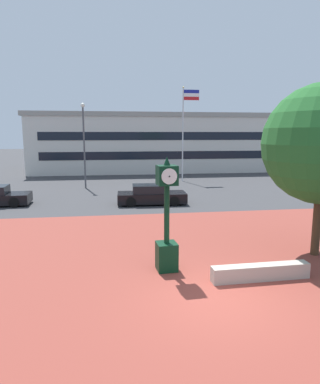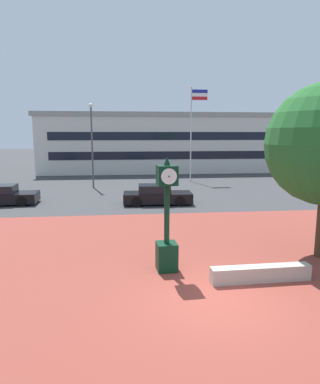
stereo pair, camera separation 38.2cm
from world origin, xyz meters
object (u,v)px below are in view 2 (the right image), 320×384
at_px(car_street_near, 3,196).
at_px(street_clock, 167,224).
at_px(car_street_mid, 157,195).
at_px(flagpole_primary, 193,126).
at_px(civic_building, 163,142).
at_px(street_lamp_post, 92,137).

bearing_deg(car_street_near, street_clock, 35.64).
relative_size(car_street_mid, flagpole_primary, 0.51).
relative_size(street_clock, civic_building, 0.13).
xyz_separation_m(car_street_mid, street_lamp_post, (-4.75, 7.37, 3.71)).
xyz_separation_m(car_street_mid, civic_building, (3.10, 23.07, 2.93)).
bearing_deg(civic_building, street_lamp_post, -116.58).
bearing_deg(street_clock, civic_building, 79.55).
relative_size(car_street_near, car_street_mid, 0.96).
height_order(car_street_mid, flagpole_primary, flagpole_primary).
relative_size(car_street_mid, street_lamp_post, 0.64).
bearing_deg(car_street_near, civic_building, 147.08).
xyz_separation_m(street_clock, flagpole_primary, (5.20, 21.48, 3.62)).
height_order(civic_building, street_lamp_post, street_lamp_post).
relative_size(street_clock, flagpole_primary, 0.43).
distance_m(car_street_mid, flagpole_primary, 12.27).
relative_size(street_clock, car_street_mid, 0.85).
distance_m(street_clock, street_lamp_post, 19.03).
bearing_deg(street_clock, car_street_near, 123.83).
relative_size(car_street_near, street_lamp_post, 0.61).
xyz_separation_m(car_street_mid, flagpole_primary, (4.46, 10.43, 4.68)).
relative_size(street_clock, street_lamp_post, 0.55).
bearing_deg(car_street_mid, flagpole_primary, 159.19).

